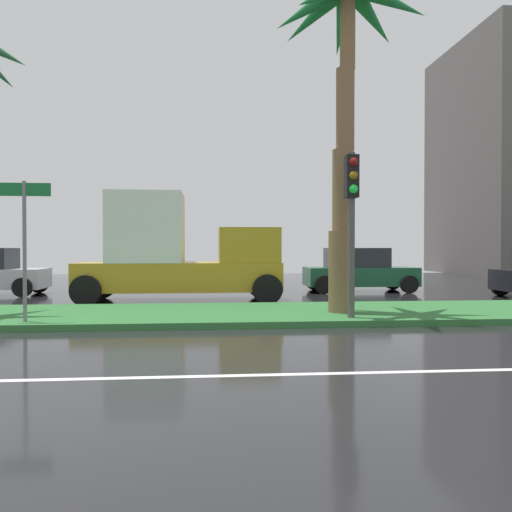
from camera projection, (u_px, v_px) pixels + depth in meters
ground_plane at (134, 315)px, 13.84m from camera, size 90.00×42.00×0.10m
near_lane_divider_stripe at (58, 379)px, 6.86m from camera, size 81.00×0.14×0.01m
median_strip at (128, 315)px, 12.84m from camera, size 85.50×4.00×0.15m
palm_tree_centre_left at (347, 44)px, 12.84m from camera, size 3.92×3.89×8.51m
traffic_signal_median_right at (352, 204)px, 11.81m from camera, size 0.28×0.43×3.74m
street_name_sign at (24, 231)px, 11.16m from camera, size 1.10×0.08×3.00m
box_truck_lead at (178, 253)px, 16.87m from camera, size 6.40×2.64×3.46m
car_in_traffic_third at (359, 271)px, 20.67m from camera, size 4.30×2.02×1.72m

